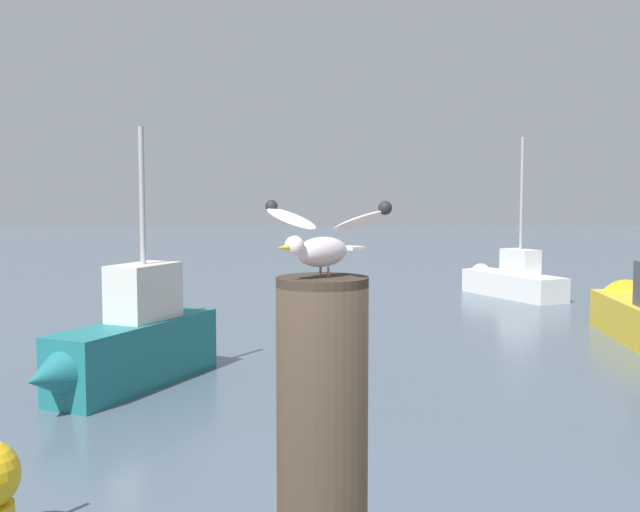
{
  "coord_description": "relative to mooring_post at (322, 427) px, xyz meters",
  "views": [
    {
      "loc": [
        -0.13,
        -2.87,
        2.81
      ],
      "look_at": [
        -0.04,
        -0.07,
        2.58
      ],
      "focal_mm": 43.17,
      "sensor_mm": 36.0,
      "label": 1
    }
  ],
  "objects": [
    {
      "name": "seagull",
      "position": [
        -0.0,
        -0.0,
        0.64
      ],
      "size": [
        0.46,
        0.46,
        0.26
      ],
      "color": "#C67160",
      "rests_on": "mooring_post"
    },
    {
      "name": "mooring_post",
      "position": [
        0.0,
        0.0,
        0.0
      ],
      "size": [
        0.31,
        0.31,
        1.02
      ],
      "primitive_type": "cylinder",
      "color": "#382D23",
      "rests_on": "harbor_quay"
    },
    {
      "name": "boat_teal",
      "position": [
        -2.47,
        8.37,
        -1.38
      ],
      "size": [
        2.27,
        3.57,
        3.76
      ],
      "color": "#1E7075",
      "rests_on": "ground_plane"
    },
    {
      "name": "boat_white",
      "position": [
        5.61,
        18.13,
        -1.6
      ],
      "size": [
        2.44,
        3.94,
        4.34
      ],
      "color": "silver",
      "rests_on": "ground_plane"
    }
  ]
}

